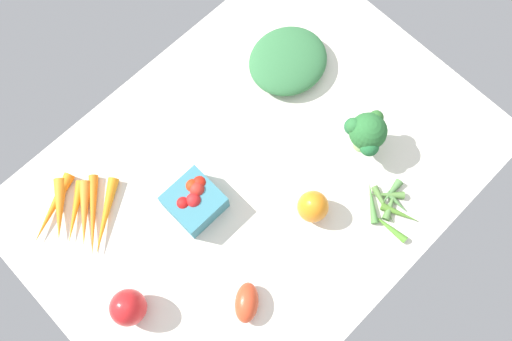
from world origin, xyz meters
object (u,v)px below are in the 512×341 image
Objects in this scene: carrot_bunch at (78,212)px; leafy_greens_clump at (288,61)px; broccoli_head at (366,132)px; bell_pepper_orange at (313,207)px; roma_tomato at (247,303)px; berry_basket at (194,200)px; okra_pile at (388,206)px; bell_pepper_red at (128,308)px.

leafy_greens_clump is at bearing 173.55° from carrot_bunch.
broccoli_head is 64.75cm from carrot_bunch.
broccoli_head is at bearing -171.39° from bell_pepper_orange.
roma_tomato is 41.47cm from carrot_bunch.
berry_basket is 42.15cm from okra_pile.
roma_tomato is at bearing 138.12° from bell_pepper_red.
bell_pepper_red is (60.43, -8.58, -2.98)cm from broccoli_head.
leafy_greens_clump is 40.71cm from okra_pile.
roma_tomato is at bearing 9.43° from broccoli_head.
berry_basket is at bearing 34.10° from roma_tomato.
broccoli_head is at bearing -114.89° from okra_pile.
okra_pile is 1.63× the size of bell_pepper_red.
broccoli_head is 19.69cm from bell_pepper_orange.
leafy_greens_clump reaches higher than roma_tomato.
broccoli_head is at bearing 171.92° from bell_pepper_red.
bell_pepper_red is at bearing 98.67° from roma_tomato.
leafy_greens_clump is 2.38× the size of bell_pepper_orange.
carrot_bunch is 50.85cm from bell_pepper_orange.
bell_pepper_red is (24.32, 7.33, 0.99)cm from berry_basket.
leafy_greens_clump is 65.35cm from bell_pepper_red.
leafy_greens_clump is at bearing -95.81° from broccoli_head.
broccoli_head is at bearing 84.19° from leafy_greens_clump.
broccoli_head is 26.25cm from leafy_greens_clump.
broccoli_head is 16.76cm from okra_pile.
berry_basket is 0.55× the size of leafy_greens_clump.
leafy_greens_clump is at bearing -165.83° from berry_basket.
leafy_greens_clump is 35.96cm from bell_pepper_orange.
roma_tomato is 1.00× the size of bell_pepper_orange.
berry_basket reaches higher than okra_pile.
okra_pile is at bearing 65.11° from broccoli_head.
carrot_bunch is at bearing 68.63° from roma_tomato.
bell_pepper_orange reaches higher than okra_pile.
bell_pepper_red reaches higher than bell_pepper_orange.
bell_pepper_orange is at bearing -41.02° from okra_pile.
leafy_greens_clump is 58.79cm from carrot_bunch.
carrot_bunch is at bearing -39.77° from berry_basket.
bell_pepper_orange reaches higher than leafy_greens_clump.
bell_pepper_orange is (-36.61, 35.18, 2.80)cm from carrot_bunch.
berry_basket is 1.30× the size of roma_tomato.
okra_pile is (-49.31, 46.23, -0.40)cm from carrot_bunch.
broccoli_head is 61.11cm from bell_pepper_red.
broccoli_head is at bearing -30.02° from roma_tomato.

